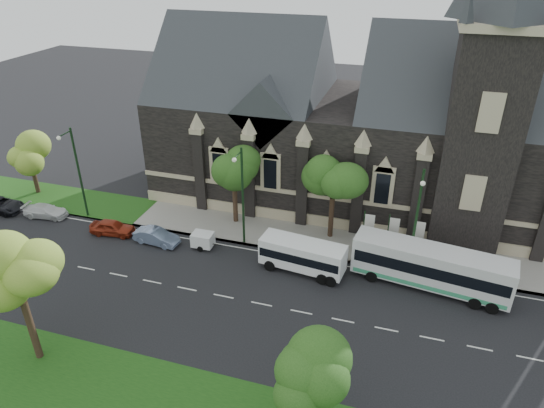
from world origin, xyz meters
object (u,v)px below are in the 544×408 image
at_px(tree_park_near, 21,273).
at_px(shuttle_bus, 303,254).
at_px(tree_walk_left, 237,166).
at_px(tour_coach, 431,267).
at_px(banner_flag_center, 391,232).
at_px(tree_park_east, 321,374).
at_px(street_lamp_near, 417,217).
at_px(box_trailer, 203,240).
at_px(street_lamp_far, 77,169).
at_px(banner_flag_left, 367,228).
at_px(tree_walk_right, 337,178).
at_px(sedan, 156,237).
at_px(car_far_black, 1,205).
at_px(banner_flag_right, 417,236).
at_px(tree_walk_far, 31,152).
at_px(street_lamp_mid, 242,192).
at_px(car_far_white, 46,211).
at_px(car_far_red, 112,227).

height_order(tree_park_near, shuttle_bus, tree_park_near).
bearing_deg(tree_walk_left, tour_coach, -16.06).
xyz_separation_m(tree_park_near, banner_flag_center, (20.06, 17.77, -4.03)).
bearing_deg(tree_walk_left, tree_park_east, -59.13).
relative_size(street_lamp_near, banner_flag_center, 2.25).
bearing_deg(tree_walk_left, box_trailer, -105.23).
bearing_deg(street_lamp_far, banner_flag_left, 4.15).
bearing_deg(street_lamp_near, tree_walk_right, 151.94).
distance_m(banner_flag_left, sedan, 18.12).
bearing_deg(box_trailer, car_far_black, 178.26).
bearing_deg(street_lamp_far, banner_flag_right, 3.60).
bearing_deg(car_far_black, tree_walk_far, -9.61).
xyz_separation_m(banner_flag_left, banner_flag_right, (4.00, 0.00, 0.00)).
relative_size(tree_walk_left, sedan, 1.86).
bearing_deg(sedan, tour_coach, -83.65).
xyz_separation_m(tree_walk_left, tour_coach, (17.34, -4.99, -3.89)).
distance_m(banner_flag_left, banner_flag_center, 2.00).
bearing_deg(tour_coach, tree_walk_right, 156.96).
bearing_deg(tree_park_near, street_lamp_mid, 63.90).
bearing_deg(tree_walk_far, banner_flag_center, -1.86).
bearing_deg(banner_flag_center, street_lamp_far, -176.14).
relative_size(tree_walk_far, street_lamp_mid, 0.70).
bearing_deg(tree_park_east, tree_walk_right, 98.42).
distance_m(tree_walk_right, tree_walk_left, 9.01).
bearing_deg(box_trailer, shuttle_bus, -5.89).
bearing_deg(tree_walk_far, banner_flag_left, -1.97).
distance_m(tree_walk_left, street_lamp_far, 14.67).
distance_m(tree_park_east, shuttle_bus, 15.21).
height_order(banner_flag_center, car_far_white, banner_flag_center).
bearing_deg(street_lamp_mid, street_lamp_near, 0.00).
bearing_deg(banner_flag_left, tour_coach, -32.04).
distance_m(tree_park_near, tour_coach, 27.82).
xyz_separation_m(street_lamp_near, box_trailer, (-17.17, -1.44, -4.33)).
distance_m(street_lamp_near, shuttle_bus, 9.17).
bearing_deg(tree_walk_right, car_far_red, -164.04).
xyz_separation_m(street_lamp_near, car_far_black, (-38.80, -1.25, -4.45)).
distance_m(banner_flag_left, banner_flag_right, 4.00).
bearing_deg(tour_coach, banner_flag_left, 155.89).
height_order(tree_walk_far, tour_coach, tree_walk_far).
height_order(tree_walk_far, street_lamp_near, street_lamp_near).
bearing_deg(banner_flag_left, shuttle_bus, -137.47).
bearing_deg(banner_flag_center, car_far_white, -174.88).
relative_size(banner_flag_left, car_far_black, 0.83).
bearing_deg(car_far_red, banner_flag_left, -87.06).
bearing_deg(car_far_white, banner_flag_left, -91.97).
distance_m(banner_flag_center, car_far_black, 37.26).
height_order(tree_park_east, tree_walk_right, tree_walk_right).
xyz_separation_m(tree_walk_far, sedan, (16.50, -5.12, -3.94)).
bearing_deg(box_trailer, banner_flag_center, 10.96).
distance_m(banner_flag_left, car_far_red, 22.54).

